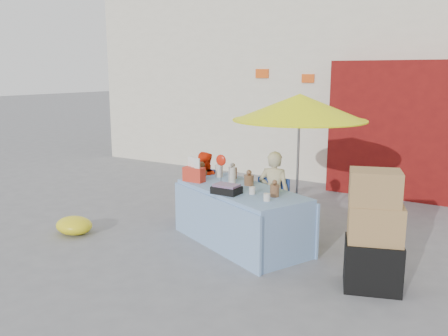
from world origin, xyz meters
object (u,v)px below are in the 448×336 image
Objects in this scene: umbrella at (300,108)px; box_stack at (374,235)px; vendor_orange at (204,187)px; chair_left at (199,208)px; vendor_beige at (274,193)px; chair_right at (269,220)px; market_table at (241,215)px.

box_stack is at bearing -39.77° from umbrella.
chair_left is at bearing 78.86° from vendor_orange.
umbrella is at bearing 140.23° from box_stack.
vendor_beige is at bearing -3.85° from chair_left.
chair_right is 0.67× the size of vendor_beige.
vendor_orange is 3.14m from box_stack.
market_table is at bearing 140.57° from vendor_orange.
vendor_beige is at bearing 149.04° from box_stack.
chair_left is 1.00× the size of chair_right.
chair_right is 0.74× the size of vendor_orange.
box_stack is (1.72, -1.03, -0.01)m from vendor_beige.
chair_right is 1.29m from vendor_orange.
market_table is 1.12m from chair_left.
umbrella is (1.55, 0.28, 1.64)m from chair_left.
chair_left and chair_right have the same top height.
vendor_orange is (-1.01, 0.57, 0.16)m from market_table.
chair_right is at bearing 163.87° from vendor_orange.
vendor_orange is at bearing -9.97° from vendor_beige.
umbrella reaches higher than vendor_beige.
chair_left is 1.32m from vendor_beige.
vendor_beige is at bearing 78.86° from chair_right.
chair_left is at bearing 163.21° from box_stack.
market_table is 1.73m from umbrella.
market_table is at bearing -128.09° from chair_right.
vendor_orange is (0.00, 0.13, 0.32)m from chair_left.
chair_left is 2.27m from umbrella.
vendor_beige is at bearing 91.81° from market_table.
chair_right is 1.69m from umbrella.
box_stack is (1.42, -1.18, -1.27)m from umbrella.
umbrella is at bearing 175.55° from vendor_orange.
market_table reaches higher than chair_right.
chair_right is 1.98m from box_stack.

